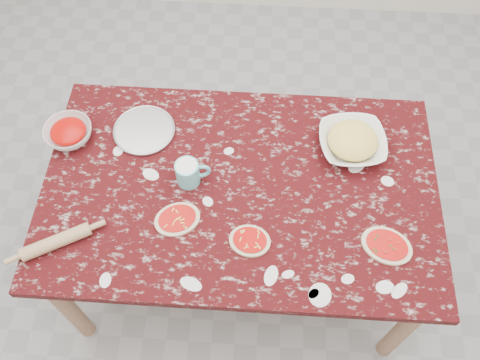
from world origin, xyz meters
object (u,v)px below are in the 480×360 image
pizza_tray (144,131)px  cheese_bowl (352,143)px  sauce_bowl (69,133)px  rolling_pin (56,242)px  worktable (240,197)px  flour_mug (189,173)px

pizza_tray → cheese_bowl: size_ratio=0.94×
sauce_bowl → rolling_pin: 0.50m
cheese_bowl → rolling_pin: 1.24m
worktable → rolling_pin: bearing=-155.9°
worktable → flour_mug: size_ratio=11.34×
flour_mug → rolling_pin: (-0.46, -0.32, -0.03)m
rolling_pin → sauce_bowl: bearing=98.1°
flour_mug → rolling_pin: bearing=-145.8°
rolling_pin → pizza_tray: bearing=66.5°
pizza_tray → cheese_bowl: bearing=-1.9°
sauce_bowl → flour_mug: size_ratio=1.43×
flour_mug → worktable: bearing=-4.5°
worktable → rolling_pin: (-0.67, -0.30, 0.11)m
sauce_bowl → rolling_pin: bearing=-81.9°
worktable → rolling_pin: 0.74m
sauce_bowl → cheese_bowl: (1.19, 0.02, 0.00)m
pizza_tray → flour_mug: flour_mug is taller
pizza_tray → sauce_bowl: bearing=-170.4°
worktable → pizza_tray: (-0.43, 0.25, 0.09)m
flour_mug → rolling_pin: size_ratio=0.54×
pizza_tray → sauce_bowl: 0.31m
flour_mug → pizza_tray: bearing=133.9°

